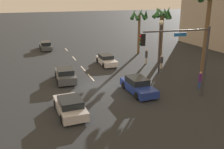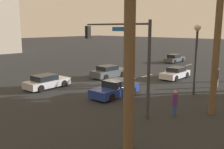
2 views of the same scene
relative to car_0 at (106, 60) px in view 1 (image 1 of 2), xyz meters
name	(u,v)px [view 1 (image 1 of 2)]	position (x,y,z in m)	size (l,w,h in m)	color
ground_plane	(98,86)	(7.23, -3.27, -0.59)	(220.00, 220.00, 0.00)	#232628
lane_stripe_0	(66,50)	(-10.77, -3.27, -0.58)	(2.21, 0.14, 0.01)	silver
lane_stripe_1	(74,58)	(-4.62, -3.27, -0.58)	(2.39, 0.14, 0.01)	silver
lane_stripe_2	(83,69)	(0.83, -3.27, -0.58)	(2.29, 0.14, 0.01)	silver
lane_stripe_3	(91,77)	(4.40, -3.27, -0.58)	(2.56, 0.14, 0.01)	silver
car_0	(106,60)	(0.00, 0.00, 0.00)	(4.25, 1.83, 1.26)	silver
car_1	(138,86)	(10.07, -0.30, 0.04)	(4.61, 1.95, 1.37)	navy
car_2	(65,75)	(4.58, -6.05, 0.06)	(4.46, 2.14, 1.38)	#474C51
car_3	(46,46)	(-12.04, -6.41, 0.02)	(4.45, 1.78, 1.33)	#474C51
car_4	(70,106)	(12.31, -7.02, 0.01)	(4.35, 2.07, 1.29)	#B7B7BC
traffic_signal	(184,51)	(12.62, 2.56, 3.65)	(0.71, 6.21, 6.15)	#38383D
streetlamp	(161,36)	(5.42, 4.53, 3.61)	(0.56, 0.56, 5.97)	#2D2D33
pedestrian_0	(200,79)	(11.14, 5.71, 0.30)	(0.45, 0.45, 1.68)	#2D478C
pedestrian_1	(161,62)	(3.95, 5.72, 0.27)	(0.50, 0.50, 1.66)	#B2A58C
pedestrian_2	(146,56)	(1.29, 5.04, 0.43)	(0.45, 0.45, 1.89)	#B2A58C
palm_tree_0	(162,22)	(1.17, 7.17, 4.73)	(2.70, 2.54, 7.32)	brown
palm_tree_1	(139,19)	(-4.28, 6.56, 4.59)	(2.82, 2.95, 6.74)	brown
palm_tree_3	(208,10)	(9.21, 7.36, 6.65)	(2.30, 2.64, 9.77)	brown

